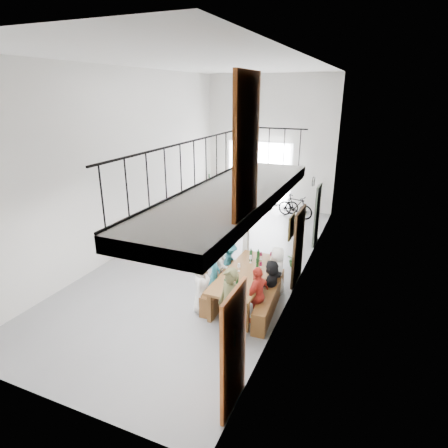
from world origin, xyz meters
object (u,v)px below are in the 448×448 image
at_px(side_bench, 139,242).
at_px(bicycle_near, 279,203).
at_px(oak_barrel, 200,207).
at_px(serving_counter, 228,193).
at_px(host_standing, 230,306).
at_px(tasting_table, 246,276).
at_px(bench_inner, 223,287).

xyz_separation_m(side_bench, bicycle_near, (3.21, 5.41, 0.21)).
bearing_deg(oak_barrel, serving_counter, 81.92).
relative_size(side_bench, oak_barrel, 1.69).
height_order(side_bench, host_standing, host_standing).
relative_size(tasting_table, serving_counter, 1.26).
relative_size(oak_barrel, bicycle_near, 0.54).
bearing_deg(bicycle_near, bench_inner, 176.61).
relative_size(bench_inner, host_standing, 1.34).
bearing_deg(bench_inner, tasting_table, -7.82).
xyz_separation_m(side_bench, oak_barrel, (0.44, 3.55, 0.23)).
bearing_deg(serving_counter, tasting_table, -73.79).
bearing_deg(side_bench, bench_inner, -25.06).
height_order(tasting_table, serving_counter, serving_counter).
relative_size(tasting_table, bench_inner, 1.17).
bearing_deg(side_bench, tasting_table, -22.54).
height_order(side_bench, bicycle_near, bicycle_near).
distance_m(side_bench, oak_barrel, 3.58).
distance_m(serving_counter, bicycle_near, 2.48).
bearing_deg(bench_inner, oak_barrel, 119.48).
relative_size(bench_inner, serving_counter, 1.08).
distance_m(tasting_table, oak_barrel, 6.62).
height_order(bench_inner, bicycle_near, bicycle_near).
relative_size(serving_counter, host_standing, 1.24).
bearing_deg(bench_inner, serving_counter, 109.36).
relative_size(host_standing, bicycle_near, 1.02).
xyz_separation_m(oak_barrel, bicycle_near, (2.77, 1.86, -0.01)).
xyz_separation_m(bench_inner, bicycle_near, (-0.51, 7.14, 0.17)).
bearing_deg(host_standing, bicycle_near, 122.90).
height_order(side_bench, serving_counter, serving_counter).
height_order(oak_barrel, serving_counter, serving_counter).
bearing_deg(bench_inner, host_standing, -64.95).
relative_size(bench_inner, side_bench, 1.49).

